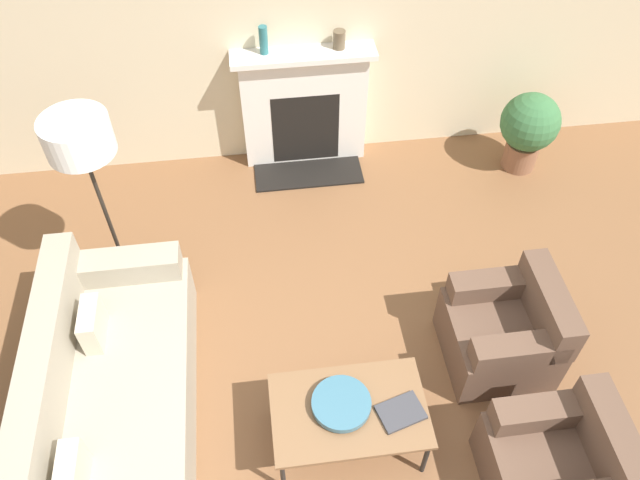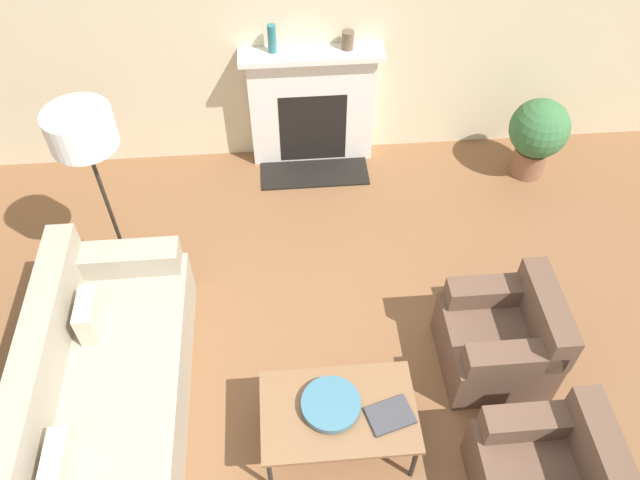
% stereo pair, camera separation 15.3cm
% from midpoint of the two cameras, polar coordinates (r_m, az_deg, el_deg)
% --- Properties ---
extents(ground_plane, '(18.00, 18.00, 0.00)m').
position_cam_midpoint_polar(ground_plane, '(4.48, 0.51, -18.59)').
color(ground_plane, brown).
extents(wall_back, '(18.00, 0.06, 2.90)m').
position_cam_midpoint_polar(wall_back, '(5.59, -2.44, 19.88)').
color(wall_back, beige).
rests_on(wall_back, ground_plane).
extents(fireplace, '(1.27, 0.59, 1.18)m').
position_cam_midpoint_polar(fireplace, '(5.95, 0.02, 11.91)').
color(fireplace, silver).
rests_on(fireplace, ground_plane).
extents(couch, '(0.95, 2.30, 0.85)m').
position_cam_midpoint_polar(couch, '(4.49, -18.47, -13.92)').
color(couch, '#9E937F').
rests_on(couch, ground_plane).
extents(armchair_near, '(0.73, 0.73, 0.77)m').
position_cam_midpoint_polar(armchair_near, '(4.33, 21.03, -19.74)').
color(armchair_near, brown).
rests_on(armchair_near, ground_plane).
extents(armchair_far, '(0.73, 0.73, 0.77)m').
position_cam_midpoint_polar(armchair_far, '(4.72, 17.16, -8.68)').
color(armchair_far, brown).
rests_on(armchair_far, ground_plane).
extents(coffee_table, '(1.00, 0.64, 0.44)m').
position_cam_midpoint_polar(coffee_table, '(4.14, 2.81, -15.52)').
color(coffee_table, brown).
rests_on(coffee_table, ground_plane).
extents(bowl, '(0.38, 0.38, 0.06)m').
position_cam_midpoint_polar(bowl, '(4.08, 2.11, -14.79)').
color(bowl, '#38667A').
rests_on(bowl, coffee_table).
extents(book, '(0.33, 0.27, 0.02)m').
position_cam_midpoint_polar(book, '(4.11, 7.53, -15.64)').
color(book, '#38383D').
rests_on(book, coffee_table).
extents(floor_lamp, '(0.46, 0.46, 1.64)m').
position_cam_midpoint_polar(floor_lamp, '(4.55, -19.73, 8.27)').
color(floor_lamp, black).
rests_on(floor_lamp, ground_plane).
extents(mantel_vase_left, '(0.07, 0.07, 0.25)m').
position_cam_midpoint_polar(mantel_vase_left, '(5.54, -3.59, 17.88)').
color(mantel_vase_left, '#28666B').
rests_on(mantel_vase_left, fireplace).
extents(mantel_vase_center_left, '(0.11, 0.11, 0.16)m').
position_cam_midpoint_polar(mantel_vase_center_left, '(5.61, 3.38, 17.77)').
color(mantel_vase_center_left, brown).
rests_on(mantel_vase_center_left, fireplace).
extents(potted_plant, '(0.55, 0.55, 0.80)m').
position_cam_midpoint_polar(potted_plant, '(6.20, 19.97, 9.14)').
color(potted_plant, brown).
rests_on(potted_plant, ground_plane).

